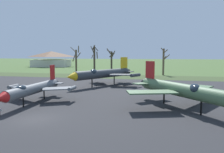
{
  "coord_description": "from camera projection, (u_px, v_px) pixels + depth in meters",
  "views": [
    {
      "loc": [
        12.01,
        -18.9,
        6.39
      ],
      "look_at": [
        4.45,
        14.58,
        2.96
      ],
      "focal_mm": 35.29,
      "sensor_mm": 36.0,
      "label": 1
    }
  ],
  "objects": [
    {
      "name": "ground_plane",
      "position": [
        35.0,
        120.0,
        21.61
      ],
      "size": [
        600.0,
        600.0,
        0.0
      ],
      "primitive_type": "plane",
      "color": "#425B2D"
    },
    {
      "name": "jet_fighter_front_right",
      "position": [
        183.0,
        90.0,
        25.4
      ],
      "size": [
        12.36,
        14.18,
        5.47
      ],
      "color": "#4C6B47",
      "rests_on": "ground"
    },
    {
      "name": "jet_fighter_rear_left",
      "position": [
        103.0,
        74.0,
        45.1
      ],
      "size": [
        12.74,
        16.05,
        5.82
      ],
      "color": "#33383D",
      "rests_on": "ground"
    },
    {
      "name": "bare_tree_center",
      "position": [
        111.0,
        60.0,
        73.77
      ],
      "size": [
        3.08,
        2.98,
        8.48
      ],
      "color": "#42382D",
      "rests_on": "ground"
    },
    {
      "name": "bare_tree_left_of_center",
      "position": [
        94.0,
        59.0,
        70.53
      ],
      "size": [
        2.5,
        2.51,
        9.46
      ],
      "color": "#42382D",
      "rests_on": "ground"
    },
    {
      "name": "asphalt_apron",
      "position": [
        84.0,
        95.0,
        35.05
      ],
      "size": [
        90.55,
        46.17,
        0.05
      ],
      "primitive_type": "cube",
      "color": "#28282B",
      "rests_on": "ground"
    },
    {
      "name": "grass_verge_strip",
      "position": [
        119.0,
        77.0,
        63.29
      ],
      "size": [
        150.55,
        12.0,
        0.06
      ],
      "primitive_type": "cube",
      "color": "#374726",
      "rests_on": "ground"
    },
    {
      "name": "jet_fighter_rear_center",
      "position": [
        33.0,
        89.0,
        28.65
      ],
      "size": [
        9.62,
        13.76,
        4.79
      ],
      "color": "#565B60",
      "rests_on": "ground"
    },
    {
      "name": "visitor_building",
      "position": [
        52.0,
        59.0,
        116.67
      ],
      "size": [
        20.98,
        17.41,
        8.14
      ],
      "color": "beige",
      "rests_on": "ground"
    },
    {
      "name": "bare_tree_far_left",
      "position": [
        76.0,
        60.0,
        76.73
      ],
      "size": [
        3.38,
        3.43,
        9.45
      ],
      "color": "brown",
      "rests_on": "ground"
    },
    {
      "name": "info_placard_rear_center",
      "position": [
        0.0,
        112.0,
        22.58
      ],
      "size": [
        0.47,
        0.27,
        0.92
      ],
      "color": "black",
      "rests_on": "ground"
    },
    {
      "name": "bare_tree_right_of_center",
      "position": [
        164.0,
        61.0,
        68.18
      ],
      "size": [
        2.82,
        2.84,
        8.48
      ],
      "color": "brown",
      "rests_on": "ground"
    }
  ]
}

